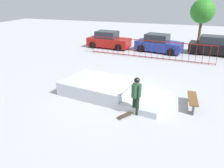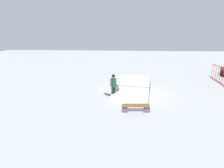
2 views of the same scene
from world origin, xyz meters
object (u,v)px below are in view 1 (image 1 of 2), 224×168
(park_bench, at_px, (193,100))
(parked_car_red, at_px, (108,40))
(skate_ramp, at_px, (107,89))
(skateboard, at_px, (125,115))
(distant_tree, at_px, (203,11))
(parked_car_blue, at_px, (158,44))
(skater, at_px, (136,93))
(parked_car_black, at_px, (214,46))

(park_bench, bearing_deg, parked_car_red, 127.02)
(skate_ramp, bearing_deg, skateboard, -41.76)
(skate_ramp, xyz_separation_m, parked_car_red, (-3.52, 10.30, 0.41))
(distant_tree, bearing_deg, parked_car_blue, -131.59)
(skate_ramp, relative_size, skateboard, 7.32)
(parked_car_red, bearing_deg, park_bench, -47.30)
(skateboard, height_order, distant_tree, distant_tree)
(skater, bearing_deg, parked_car_black, -162.05)
(parked_car_black, bearing_deg, parked_car_red, -170.49)
(skate_ramp, relative_size, parked_car_blue, 1.32)
(skate_ramp, xyz_separation_m, parked_car_blue, (1.32, 10.17, 0.41))
(skate_ramp, distance_m, skateboard, 2.47)
(parked_car_red, bearing_deg, skate_ramp, -65.46)
(skater, relative_size, skateboard, 2.20)
(skate_ramp, distance_m, parked_car_blue, 10.26)
(parked_car_black, bearing_deg, skateboard, -102.47)
(park_bench, xyz_separation_m, parked_car_red, (-7.81, 10.36, 0.37))
(skate_ramp, relative_size, distant_tree, 1.27)
(parked_car_blue, distance_m, parked_car_black, 4.71)
(skateboard, height_order, parked_car_red, parked_car_red)
(skate_ramp, height_order, distant_tree, distant_tree)
(skateboard, bearing_deg, park_bench, 155.97)
(skater, bearing_deg, distant_tree, -154.27)
(parked_car_red, distance_m, parked_car_black, 9.52)
(skater, relative_size, distant_tree, 0.38)
(skater, relative_size, parked_car_red, 0.41)
(parked_car_black, bearing_deg, distant_tree, 115.34)
(parked_car_black, distance_m, distant_tree, 4.44)
(parked_car_red, distance_m, parked_car_blue, 4.84)
(park_bench, distance_m, parked_car_black, 10.93)
(parked_car_red, xyz_separation_m, parked_car_blue, (4.84, -0.14, 0.00))
(park_bench, xyz_separation_m, distant_tree, (0.57, 14.20, 2.98))
(skater, height_order, parked_car_blue, skater)
(skate_ramp, bearing_deg, distant_tree, 80.09)
(skateboard, distance_m, parked_car_blue, 12.09)
(skateboard, distance_m, parked_car_red, 13.23)
(skate_ramp, bearing_deg, parked_car_blue, 91.62)
(parked_car_red, bearing_deg, parked_car_blue, 4.09)
(skateboard, height_order, parked_car_black, parked_car_black)
(park_bench, xyz_separation_m, parked_car_blue, (-2.97, 10.22, 0.37))
(parked_car_blue, xyz_separation_m, distant_tree, (3.53, 3.98, 2.61))
(skater, xyz_separation_m, distant_tree, (2.94, 15.67, 2.33))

